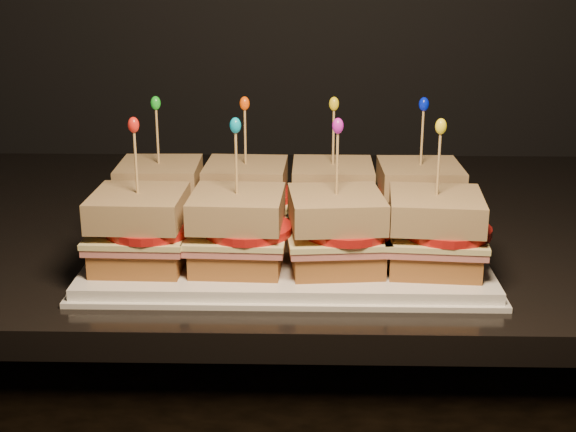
{
  "coord_description": "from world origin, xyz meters",
  "views": [
    {
      "loc": [
        -0.12,
        0.58,
        1.23
      ],
      "look_at": [
        -0.14,
        1.48,
        0.94
      ],
      "focal_mm": 50.0,
      "sensor_mm": 36.0,
      "label": 1
    }
  ],
  "objects": [
    {
      "name": "sandwich_0_bread_bot",
      "position": [
        -0.3,
        1.54,
        0.92
      ],
      "size": [
        0.1,
        0.1,
        0.03
      ],
      "primitive_type": "cube",
      "rotation": [
        0.0,
        0.0,
        0.02
      ],
      "color": "brown",
      "rests_on": "platter"
    },
    {
      "name": "sandwich_6_ham",
      "position": [
        -0.09,
        1.41,
        0.93
      ],
      "size": [
        0.12,
        0.11,
        0.01
      ],
      "primitive_type": "cube",
      "rotation": [
        0.0,
        0.0,
        0.1
      ],
      "color": "#C26C66",
      "rests_on": "sandwich_6_bread_bot"
    },
    {
      "name": "sandwich_4_bread_top",
      "position": [
        -0.3,
        1.41,
        0.97
      ],
      "size": [
        0.1,
        0.1,
        0.03
      ],
      "primitive_type": "cube",
      "rotation": [
        0.0,
        0.0,
        -0.03
      ],
      "color": "#59300B",
      "rests_on": "sandwich_4_tomato"
    },
    {
      "name": "sandwich_7_ham",
      "position": [
        0.02,
        1.41,
        0.93
      ],
      "size": [
        0.11,
        0.11,
        0.01
      ],
      "primitive_type": "cube",
      "rotation": [
        0.0,
        0.0,
        -0.08
      ],
      "color": "#C26C66",
      "rests_on": "sandwich_7_bread_bot"
    },
    {
      "name": "sandwich_4_bread_bot",
      "position": [
        -0.3,
        1.41,
        0.92
      ],
      "size": [
        0.1,
        0.1,
        0.03
      ],
      "primitive_type": "cube",
      "rotation": [
        0.0,
        0.0,
        -0.03
      ],
      "color": "brown",
      "rests_on": "platter"
    },
    {
      "name": "sandwich_6_pick",
      "position": [
        -0.09,
        1.41,
        1.02
      ],
      "size": [
        0.0,
        0.0,
        0.09
      ],
      "primitive_type": "cylinder",
      "color": "tan",
      "rests_on": "sandwich_6_bread_top"
    },
    {
      "name": "sandwich_2_ham",
      "position": [
        -0.09,
        1.54,
        0.93
      ],
      "size": [
        0.11,
        0.1,
        0.01
      ],
      "primitive_type": "cube",
      "rotation": [
        0.0,
        0.0,
        -0.01
      ],
      "color": "#C26C66",
      "rests_on": "sandwich_2_bread_bot"
    },
    {
      "name": "sandwich_3_tomato",
      "position": [
        0.03,
        1.54,
        0.95
      ],
      "size": [
        0.1,
        0.1,
        0.01
      ],
      "primitive_type": "cylinder",
      "color": "red",
      "rests_on": "sandwich_3_cheese"
    },
    {
      "name": "platter_rim",
      "position": [
        -0.14,
        1.48,
        0.89
      ],
      "size": [
        0.46,
        0.29,
        0.01
      ],
      "primitive_type": "cube",
      "color": "white",
      "rests_on": "granite_slab"
    },
    {
      "name": "sandwich_3_cheese",
      "position": [
        0.02,
        1.54,
        0.94
      ],
      "size": [
        0.11,
        0.11,
        0.01
      ],
      "primitive_type": "cube",
      "rotation": [
        0.0,
        0.0,
        0.02
      ],
      "color": "beige",
      "rests_on": "sandwich_3_ham"
    },
    {
      "name": "sandwich_2_bread_top",
      "position": [
        -0.09,
        1.54,
        0.97
      ],
      "size": [
        0.1,
        0.1,
        0.03
      ],
      "primitive_type": "cube",
      "rotation": [
        0.0,
        0.0,
        -0.01
      ],
      "color": "#59300B",
      "rests_on": "sandwich_2_tomato"
    },
    {
      "name": "sandwich_4_frill",
      "position": [
        -0.3,
        1.41,
        1.06
      ],
      "size": [
        0.01,
        0.01,
        0.02
      ],
      "primitive_type": "ellipsoid",
      "color": "red",
      "rests_on": "sandwich_4_pick"
    },
    {
      "name": "sandwich_0_frill",
      "position": [
        -0.3,
        1.54,
        1.06
      ],
      "size": [
        0.01,
        0.01,
        0.02
      ],
      "primitive_type": "ellipsoid",
      "color": "green",
      "rests_on": "sandwich_0_pick"
    },
    {
      "name": "sandwich_7_cheese",
      "position": [
        0.02,
        1.41,
        0.94
      ],
      "size": [
        0.12,
        0.11,
        0.01
      ],
      "primitive_type": "cube",
      "rotation": [
        0.0,
        0.0,
        -0.08
      ],
      "color": "beige",
      "rests_on": "sandwich_7_ham"
    },
    {
      "name": "sandwich_0_cheese",
      "position": [
        -0.3,
        1.54,
        0.94
      ],
      "size": [
        0.11,
        0.11,
        0.01
      ],
      "primitive_type": "cube",
      "rotation": [
        0.0,
        0.0,
        0.02
      ],
      "color": "beige",
      "rests_on": "sandwich_0_ham"
    },
    {
      "name": "sandwich_5_frill",
      "position": [
        -0.2,
        1.41,
        1.06
      ],
      "size": [
        0.01,
        0.01,
        0.02
      ],
      "primitive_type": "ellipsoid",
      "color": "#099EC1",
      "rests_on": "sandwich_5_pick"
    },
    {
      "name": "sandwich_6_frill",
      "position": [
        -0.09,
        1.41,
        1.06
      ],
      "size": [
        0.01,
        0.01,
        0.02
      ],
      "primitive_type": "ellipsoid",
      "color": "#C61BBB",
      "rests_on": "sandwich_6_pick"
    },
    {
      "name": "sandwich_1_bread_top",
      "position": [
        -0.2,
        1.54,
        0.97
      ],
      "size": [
        0.1,
        0.1,
        0.03
      ],
      "primitive_type": "cube",
      "rotation": [
        0.0,
        0.0,
        -0.04
      ],
      "color": "#59300B",
      "rests_on": "sandwich_1_tomato"
    },
    {
      "name": "sandwich_3_bread_top",
      "position": [
        0.02,
        1.54,
        0.97
      ],
      "size": [
        0.1,
        0.1,
        0.03
      ],
      "primitive_type": "cube",
      "rotation": [
        0.0,
        0.0,
        0.02
      ],
      "color": "#59300B",
      "rests_on": "sandwich_3_tomato"
    },
    {
      "name": "sandwich_5_ham",
      "position": [
        -0.2,
        1.41,
        0.93
      ],
      "size": [
        0.11,
        0.11,
        0.01
      ],
      "primitive_type": "cube",
      "rotation": [
        0.0,
        0.0,
        -0.04
      ],
      "color": "#C26C66",
      "rests_on": "sandwich_5_bread_bot"
    },
    {
      "name": "sandwich_0_bread_top",
      "position": [
        -0.3,
        1.54,
        0.97
      ],
      "size": [
        0.1,
        0.1,
        0.03
      ],
      "primitive_type": "cube",
      "rotation": [
        0.0,
        0.0,
        0.02
      ],
      "color": "#59300B",
      "rests_on": "sandwich_0_tomato"
    },
    {
      "name": "sandwich_0_pick",
      "position": [
        -0.3,
        1.54,
        1.02
      ],
      "size": [
        0.0,
        0.0,
        0.09
      ],
      "primitive_type": "cylinder",
      "color": "tan",
      "rests_on": "sandwich_0_bread_top"
    },
    {
      "name": "sandwich_7_bread_top",
      "position": [
        0.02,
        1.41,
        0.97
      ],
      "size": [
        0.11,
        0.11,
        0.03
      ],
      "primitive_type": "cube",
      "rotation": [
        0.0,
        0.0,
        -0.08
      ],
      "color": "#59300B",
      "rests_on": "sandwich_7_tomato"
    },
    {
      "name": "sandwich_5_pick",
      "position": [
        -0.2,
        1.41,
        1.02
      ],
      "size": [
        0.0,
        0.0,
        0.09
      ],
      "primitive_type": "cylinder",
      "color": "tan",
      "rests_on": "sandwich_5_bread_top"
    },
    {
      "name": "sandwich_2_bread_bot",
      "position": [
        -0.09,
        1.54,
        0.92
      ],
      "size": [
        0.1,
        0.1,
        0.03
      ],
      "primitive_type": "cube",
      "rotation": [
        0.0,
        0.0,
        -0.01
      ],
      "color": "brown",
      "rests_on": "platter"
    },
    {
      "name": "platter",
      "position": [
        -0.14,
        1.48,
        0.89
      ],
      "size": [
        0.45,
        0.28,
        0.02
      ],
      "primitive_type": "cube",
      "color": "white",
      "rests_on": "granite_slab"
    },
    {
      "name": "sandwich_6_bread_top",
      "position": [
        -0.09,
        1.41,
        0.97
      ],
      "size": [
        0.11,
        0.11,
        0.03
      ],
      "primitive_type": "cube",
      "rotation": [
        0.0,
        0.0,
        0.1
      ],
      "color": "#59300B",
      "rests_on": "sandwich_6_tomato"
    },
    {
      "name": "sandwich_5_bread_bot",
      "position": [
        -0.2,
        1.41,
        0.92
      ],
      "size": [
        0.1,
        0.1,
        0.03
      ],
      "primitive_type": "cube",
      "rotation": [
        0.0,
        0.0,
        -0.04
      ],
      "color": "brown",
      "rests_on": "platter"
    },
    {
      "name": "sandwich_7_tomato",
      "position": [
        0.03,
        1.41,
        0.95
      ],
      "size": [
        0.1,
        0.1,
        0.01
      ],
      "primitive_type": "cylinder",
      "color": "red",
      "rests_on": "sandwich_7_cheese"
    },
    {
      "name": "sandwich_5_cheese",
      "position": [
        -0.2,
        1.41,
        0.94
      ],
      "size": [
        0.11,
        0.11,
        0.01
      ],
      "primitive_type": "cube",
      "rotation": [
        0.0,
        0.0,
        -0.04
      ],
      "color": "beige",
      "rests_on": "sandwich_5_ham"
    },
    {
      "name": "sandwich_2_frill",
      "position": [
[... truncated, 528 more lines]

